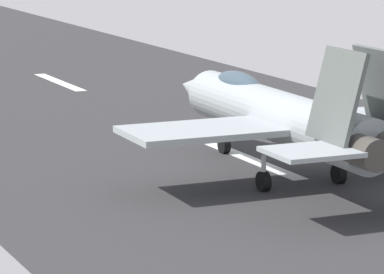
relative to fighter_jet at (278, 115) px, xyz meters
The scene contains 3 objects.
ground_plane 4.31m from the fighter_jet, ahead, with size 400.00×400.00×0.00m, color gray.
runway_strip 4.29m from the fighter_jet, ahead, with size 240.00×26.00×0.02m.
fighter_jet is the anchor object (origin of this frame).
Camera 1 is at (-42.66, 22.40, 10.18)m, focal length 109.91 mm.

